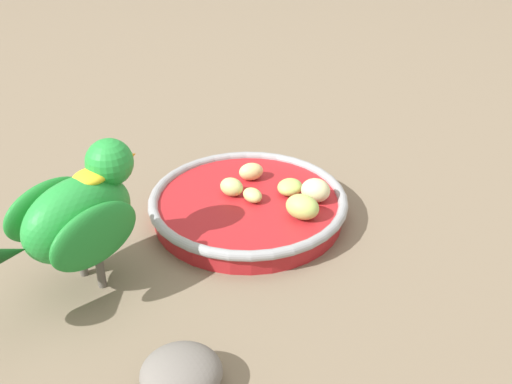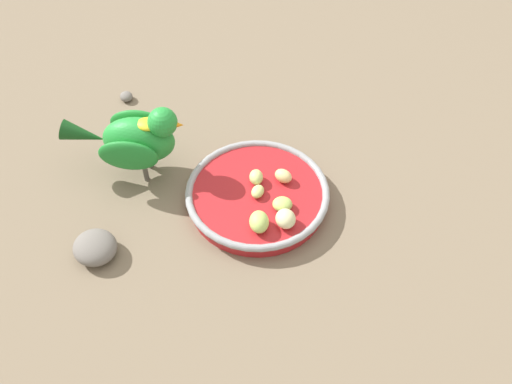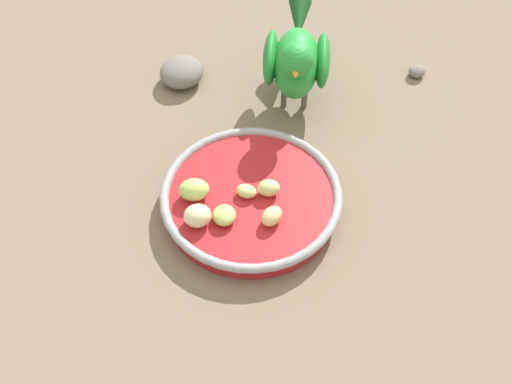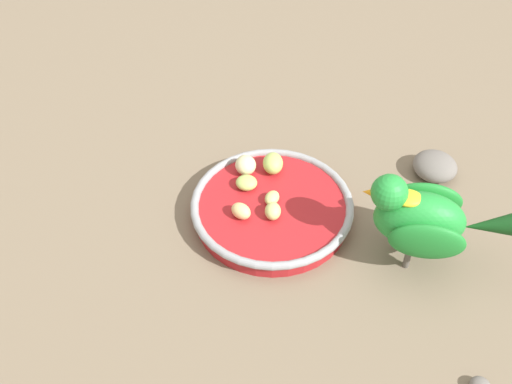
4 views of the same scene
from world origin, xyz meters
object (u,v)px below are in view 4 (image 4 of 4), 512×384
feeding_bowl (272,209)px  apple_piece_0 (272,198)px  apple_piece_4 (244,184)px  parrot (423,217)px  apple_piece_2 (246,165)px  apple_piece_5 (240,210)px  apple_piece_3 (270,212)px  rock_large (435,166)px  apple_piece_1 (273,163)px

feeding_bowl → apple_piece_0: apple_piece_0 is taller
feeding_bowl → apple_piece_4: apple_piece_4 is taller
apple_piece_4 → parrot: (0.22, 0.13, 0.05)m
apple_piece_2 → apple_piece_5: apple_piece_2 is taller
apple_piece_2 → apple_piece_5: size_ratio=1.13×
apple_piece_2 → parrot: parrot is taller
apple_piece_3 → apple_piece_4: (-0.07, -0.00, -0.00)m
apple_piece_4 → parrot: bearing=31.8°
apple_piece_5 → rock_large: bearing=77.3°
parrot → apple_piece_4: bearing=-16.5°
apple_piece_1 → apple_piece_5: size_ratio=1.28×
apple_piece_1 → rock_large: 0.25m
feeding_bowl → parrot: 0.21m
apple_piece_0 → apple_piece_5: 0.05m
feeding_bowl → apple_piece_3: (0.02, -0.02, 0.02)m
apple_piece_0 → apple_piece_2: (-0.07, 0.00, 0.01)m
apple_piece_3 → apple_piece_0: bearing=140.5°
apple_piece_3 → apple_piece_5: 0.04m
apple_piece_5 → apple_piece_3: bearing=50.7°
apple_piece_5 → apple_piece_2: bearing=142.9°
feeding_bowl → apple_piece_2: (-0.08, 0.00, 0.02)m
apple_piece_1 → apple_piece_4: bearing=-80.8°
apple_piece_3 → parrot: 0.20m
apple_piece_0 → apple_piece_3: (0.02, -0.02, 0.00)m
apple_piece_2 → parrot: bearing=24.8°
feeding_bowl → rock_large: size_ratio=3.43×
apple_piece_1 → apple_piece_3: (0.08, -0.06, -0.00)m
feeding_bowl → apple_piece_4: (-0.05, -0.02, 0.02)m
apple_piece_1 → apple_piece_5: 0.10m
apple_piece_3 → rock_large: size_ratio=0.42×
apple_piece_1 → rock_large: apple_piece_1 is taller
apple_piece_0 → apple_piece_1: (-0.05, 0.04, 0.01)m
apple_piece_4 → apple_piece_5: 0.05m
apple_piece_5 → rock_large: size_ratio=0.44×
feeding_bowl → rock_large: 0.26m
rock_large → parrot: bearing=-52.6°
apple_piece_2 → apple_piece_5: bearing=-37.1°
apple_piece_0 → apple_piece_4: size_ratio=0.85×
apple_piece_3 → apple_piece_4: size_ratio=0.91×
parrot → rock_large: bearing=-100.9°
apple_piece_2 → apple_piece_5: (0.07, -0.05, -0.00)m
apple_piece_4 → apple_piece_5: apple_piece_5 is taller
parrot → rock_large: size_ratio=2.55×
apple_piece_1 → apple_piece_2: size_ratio=1.14×
apple_piece_0 → parrot: 0.21m
apple_piece_5 → rock_large: apple_piece_5 is taller
apple_piece_3 → apple_piece_5: (-0.03, -0.03, -0.00)m
apple_piece_1 → apple_piece_2: (-0.02, -0.04, -0.00)m
apple_piece_3 → apple_piece_4: bearing=-180.0°
apple_piece_2 → parrot: (0.24, 0.11, 0.04)m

